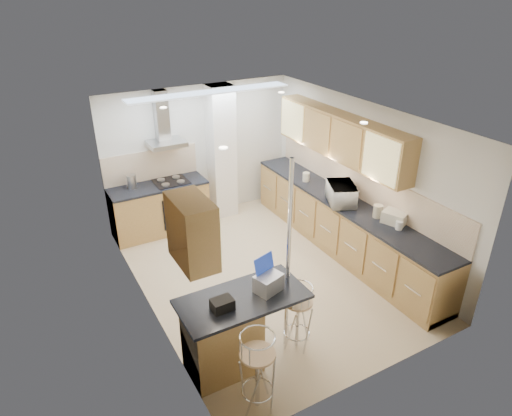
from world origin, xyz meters
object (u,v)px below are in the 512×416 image
microwave (342,194)px  bar_stool_near (257,372)px  laptop (268,283)px  bar_stool_end (298,317)px  bread_bin (395,217)px

microwave → bar_stool_near: microwave is taller
bar_stool_near → microwave: bearing=36.7°
laptop → bar_stool_end: size_ratio=0.34×
laptop → bar_stool_end: 0.71m
microwave → bread_bin: microwave is taller
bar_stool_end → bread_bin: 2.25m
bar_stool_near → bread_bin: size_ratio=2.90×
bar_stool_near → bar_stool_end: (0.87, 0.55, -0.04)m
bar_stool_end → microwave: bearing=-27.1°
microwave → bar_stool_end: bearing=154.5°
bar_stool_end → bread_bin: bread_bin is taller
bar_stool_near → bar_stool_end: bearing=31.5°
microwave → bar_stool_end: microwave is taller
microwave → bar_stool_end: size_ratio=0.65×
microwave → bar_stool_end: (-1.82, -1.51, -0.63)m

